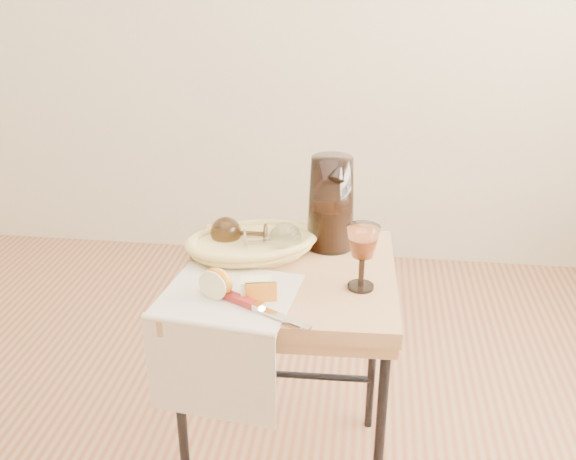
% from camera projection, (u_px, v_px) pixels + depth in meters
% --- Properties ---
extents(side_table, '(0.55, 0.55, 0.67)m').
position_uv_depth(side_table, '(289.00, 381.00, 1.74)').
color(side_table, brown).
rests_on(side_table, floor).
extents(tea_towel, '(0.33, 0.31, 0.01)m').
position_uv_depth(tea_towel, '(228.00, 295.00, 1.49)').
color(tea_towel, beige).
rests_on(tea_towel, side_table).
extents(bread_basket, '(0.37, 0.32, 0.05)m').
position_uv_depth(bread_basket, '(252.00, 246.00, 1.68)').
color(bread_basket, tan).
rests_on(bread_basket, side_table).
extents(goblet_lying_a, '(0.13, 0.08, 0.08)m').
position_uv_depth(goblet_lying_a, '(243.00, 233.00, 1.68)').
color(goblet_lying_a, '#432C17').
rests_on(goblet_lying_a, bread_basket).
extents(goblet_lying_b, '(0.15, 0.12, 0.08)m').
position_uv_depth(goblet_lying_b, '(268.00, 239.00, 1.65)').
color(goblet_lying_b, white).
rests_on(goblet_lying_b, bread_basket).
extents(pitcher, '(0.25, 0.30, 0.29)m').
position_uv_depth(pitcher, '(331.00, 203.00, 1.69)').
color(pitcher, black).
rests_on(pitcher, side_table).
extents(wine_goblet, '(0.08, 0.08, 0.16)m').
position_uv_depth(wine_goblet, '(362.00, 257.00, 1.49)').
color(wine_goblet, white).
rests_on(wine_goblet, side_table).
extents(apple_half, '(0.09, 0.06, 0.07)m').
position_uv_depth(apple_half, '(218.00, 282.00, 1.47)').
color(apple_half, red).
rests_on(apple_half, tea_towel).
extents(apple_wedge, '(0.08, 0.05, 0.05)m').
position_uv_depth(apple_wedge, '(256.00, 288.00, 1.46)').
color(apple_wedge, beige).
rests_on(apple_wedge, tea_towel).
extents(table_knife, '(0.22, 0.13, 0.02)m').
position_uv_depth(table_knife, '(261.00, 308.00, 1.41)').
color(table_knife, silver).
rests_on(table_knife, tea_towel).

